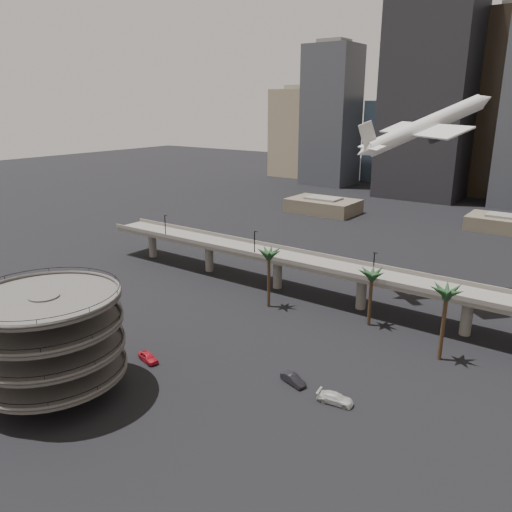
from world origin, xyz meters
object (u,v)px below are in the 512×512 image
Objects in this scene: airborne_jet at (425,126)px; parking_ramp at (49,335)px; car_a at (148,357)px; car_c at (335,398)px; overpass at (318,267)px; car_b at (293,379)px.

parking_ramp is at bearing -159.17° from airborne_jet.
parking_ramp is at bearing 178.69° from car_a.
car_c is (36.43, 23.10, -9.04)m from parking_ramp.
overpass reaches higher than car_c.
overpass is at bearing 2.09° from car_a.
car_b is (24.36, 8.73, -0.02)m from car_a.
parking_ramp reaches higher than car_b.
parking_ramp is 18.19m from car_a.
car_a reaches higher than car_b.
overpass is at bearing 77.57° from parking_ramp.
car_a is 25.88m from car_b.
car_a is at bearing 94.55° from car_c.
car_c is at bearing -130.25° from airborne_jet.
overpass reaches higher than car_a.
car_c is at bearing -62.75° from car_a.
airborne_jet is at bearing 47.30° from overpass.
airborne_jet reaches higher than car_c.
car_a is at bearing -160.56° from airborne_jet.
airborne_jet reaches higher than car_a.
airborne_jet is at bearing -8.48° from car_a.
overpass reaches higher than car_b.
overpass is 27.48× the size of car_b.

